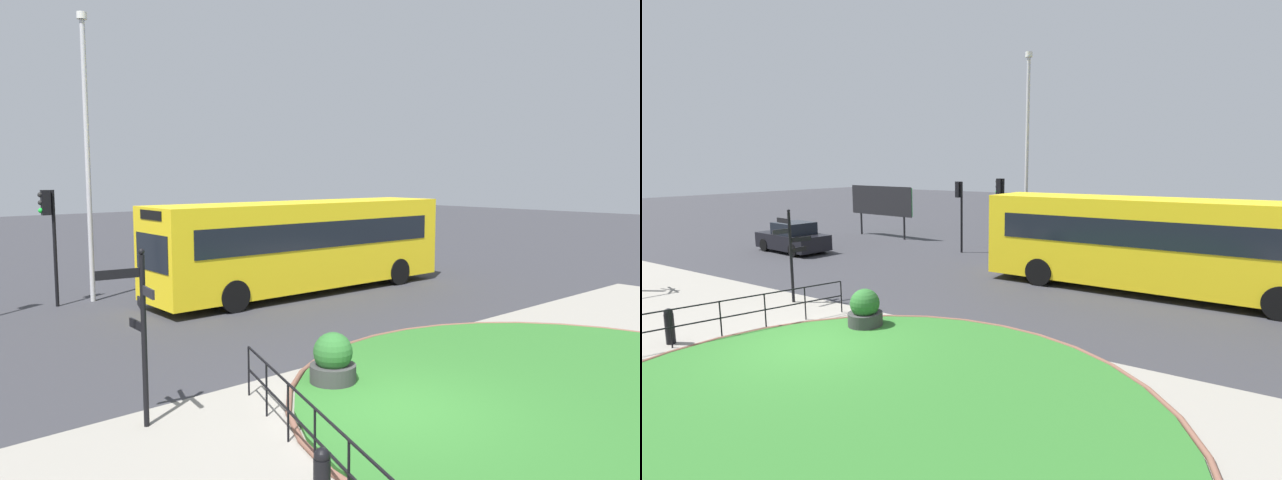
# 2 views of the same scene
# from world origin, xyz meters

# --- Properties ---
(ground) EXTENTS (120.00, 120.00, 0.00)m
(ground) POSITION_xyz_m (0.00, 0.00, 0.00)
(ground) COLOR #333338
(sidewalk_paving) EXTENTS (32.00, 8.93, 0.02)m
(sidewalk_paving) POSITION_xyz_m (0.00, -1.54, 0.01)
(sidewalk_paving) COLOR gray
(sidewalk_paving) RESTS_ON ground
(grass_island) EXTENTS (11.15, 11.15, 0.10)m
(grass_island) POSITION_xyz_m (3.28, -2.07, 0.05)
(grass_island) COLOR #2D6B28
(grass_island) RESTS_ON ground
(grass_kerb_ring) EXTENTS (11.46, 11.46, 0.11)m
(grass_kerb_ring) POSITION_xyz_m (3.28, -2.07, 0.06)
(grass_kerb_ring) COLOR brown
(grass_kerb_ring) RESTS_ON ground
(signpost_directional) EXTENTS (0.95, 1.21, 2.98)m
(signpost_directional) POSITION_xyz_m (-3.53, 2.30, 1.73)
(signpost_directional) COLOR black
(signpost_directional) RESTS_ON ground
(railing_grass_edge) EXTENTS (1.73, 5.22, 0.97)m
(railing_grass_edge) POSITION_xyz_m (-2.26, -0.26, 0.63)
(railing_grass_edge) COLOR black
(railing_grass_edge) RESTS_ON ground
(bus_yellow) EXTENTS (11.50, 2.71, 3.22)m
(bus_yellow) POSITION_xyz_m (5.91, 9.62, 1.73)
(bus_yellow) COLOR yellow
(bus_yellow) RESTS_ON ground
(traffic_light_far) EXTENTS (0.49, 0.29, 3.70)m
(traffic_light_far) POSITION_xyz_m (-1.67, 12.92, 2.71)
(traffic_light_far) COLOR black
(traffic_light_far) RESTS_ON ground
(lamppost_tall) EXTENTS (0.32, 0.32, 9.28)m
(lamppost_tall) POSITION_xyz_m (-0.38, 12.96, 4.93)
(lamppost_tall) COLOR #B7B7BC
(lamppost_tall) RESTS_ON ground
(planter_near_signpost) EXTENTS (0.92, 0.92, 1.09)m
(planter_near_signpost) POSITION_xyz_m (0.14, 1.69, 0.49)
(planter_near_signpost) COLOR #383838
(planter_near_signpost) RESTS_ON ground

